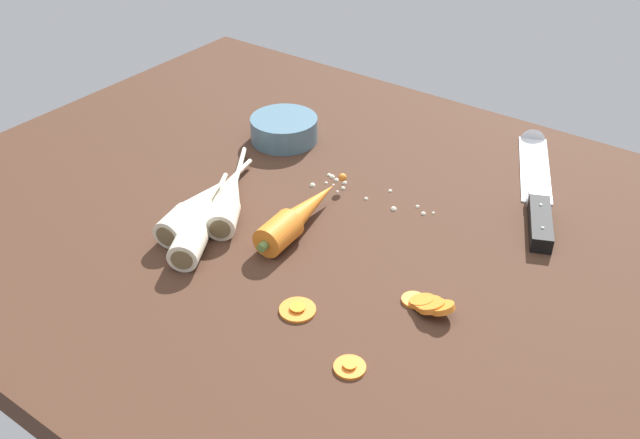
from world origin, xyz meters
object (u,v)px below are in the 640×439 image
Objects in this scene: whole_carrot at (299,216)px; parsnip_mid_left at (229,198)px; chefs_knife at (536,180)px; prep_bowl at (284,128)px; parsnip_front at (196,207)px; carrot_slice_stray_near at (298,309)px; parsnip_mid_right at (198,227)px; carrot_slice_stray_mid at (350,366)px; carrot_slice_stack at (428,304)px.

whole_carrot is 10.90cm from parsnip_mid_left.
whole_carrot reaches higher than chefs_knife.
whole_carrot is 1.91× the size of prep_bowl.
parsnip_front is at bearing -152.75° from whole_carrot.
parsnip_front reaches higher than carrot_slice_stray_near.
parsnip_mid_right reaches higher than carrot_slice_stray_near.
chefs_knife is 9.37× the size of carrot_slice_stray_mid.
parsnip_mid_left is 23.70cm from carrot_slice_stray_near.
parsnip_front is 5.28× the size of carrot_slice_stray_near.
carrot_slice_stack is (22.22, -4.23, -1.25)cm from whole_carrot.
carrot_slice_stray_near is at bearing -142.73° from carrot_slice_stack.
carrot_slice_stray_near is 42.31cm from prep_bowl.
parsnip_mid_right is at bearing 165.58° from carrot_slice_stray_mid.
chefs_knife is at bearing 91.03° from carrot_slice_stack.
prep_bowl is at bearing 136.06° from carrot_slice_stray_mid.
prep_bowl is at bearing 107.69° from parsnip_mid_left.
parsnip_mid_right is 4.72× the size of carrot_slice_stray_near.
parsnip_front is 3.29× the size of carrot_slice_stack.
chefs_knife is at bearing 16.36° from prep_bowl.
parsnip_mid_right is at bearing -43.69° from parsnip_front.
parsnip_mid_right reaches higher than carrot_slice_stack.
whole_carrot is 26.70cm from carrot_slice_stray_mid.
parsnip_mid_right is 30.43cm from carrot_slice_stray_mid.
carrot_slice_stack reaches higher than carrot_slice_stray_near.
whole_carrot is 1.01× the size of parsnip_mid_left.
parsnip_mid_left is 34.45cm from carrot_slice_stray_mid.
whole_carrot reaches higher than parsnip_mid_right.
prep_bowl is at bearing 100.34° from parsnip_front.
parsnip_mid_left is at bearing -72.31° from prep_bowl.
whole_carrot is 16.91cm from carrot_slice_stray_near.
parsnip_mid_left is 21.90cm from prep_bowl.
carrot_slice_stack is 1.60× the size of carrot_slice_stray_near.
carrot_slice_stray_near is 0.40× the size of prep_bowl.
parsnip_front reaches higher than chefs_knife.
parsnip_front is (-34.33, -36.69, 1.33)cm from chefs_knife.
prep_bowl reaches higher than carrot_slice_stack.
whole_carrot is (-21.60, -30.13, 1.45)cm from chefs_knife.
carrot_slice_stack reaches higher than carrot_slice_stray_mid.
chefs_knife is 34.37cm from carrot_slice_stack.
prep_bowl is at bearing 105.76° from parsnip_mid_right.
parsnip_mid_left reaches higher than carrot_slice_stray_near.
chefs_knife is 7.57× the size of carrot_slice_stray_near.
parsnip_mid_left and parsnip_mid_right have the same top height.
parsnip_front is at bearing -79.66° from prep_bowl.
parsnip_mid_left is 1.01× the size of parsnip_mid_right.
parsnip_mid_right is (3.45, -3.30, 0.00)cm from parsnip_front.
parsnip_mid_right is 19.77cm from carrot_slice_stray_near.
parsnip_mid_left reaches higher than carrot_slice_stray_mid.
parsnip_mid_left reaches higher than carrot_slice_stack.
chefs_knife is at bearing 88.26° from carrot_slice_stray_mid.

